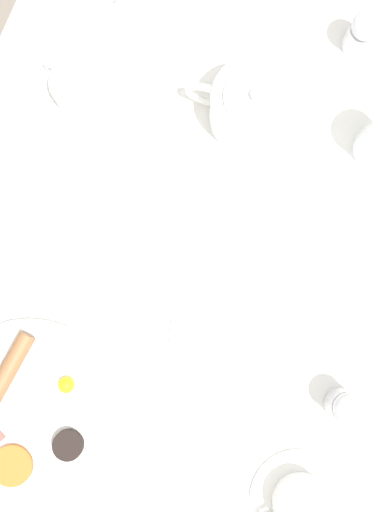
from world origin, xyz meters
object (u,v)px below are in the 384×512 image
object	(u,v)px
pepper_grinder	(363,32)
breakfast_plate	(28,414)
salt_grinder	(346,407)
napkin_folded	(205,365)
water_glass_short	(384,139)
teapot_far	(253,107)
spoon_for_tea	(171,247)
fork_by_plate	(42,240)
knife_by_plate	(358,297)
teacup_with_saucer_left	(80,89)
teacup_with_saucer_right	(301,503)

from	to	relation	value
pepper_grinder	breakfast_plate	bearing A→B (deg)	-108.95
salt_grinder	napkin_folded	distance (m)	0.21
breakfast_plate	napkin_folded	bearing A→B (deg)	37.50
water_glass_short	pepper_grinder	world-z (taller)	water_glass_short
teapot_far	napkin_folded	world-z (taller)	teapot_far
teapot_far	spoon_for_tea	size ratio (longest dim) A/B	1.78
pepper_grinder	fork_by_plate	world-z (taller)	pepper_grinder
napkin_folded	knife_by_plate	xyz separation A→B (m)	(0.17, 0.18, -0.00)
teacup_with_saucer_left	salt_grinder	xyz separation A→B (m)	(0.53, -0.29, 0.03)
teacup_with_saucer_left	teacup_with_saucer_right	bearing A→B (deg)	-39.52
teapot_far	pepper_grinder	bearing A→B (deg)	50.36
breakfast_plate	napkin_folded	distance (m)	0.27
spoon_for_tea	napkin_folded	bearing A→B (deg)	-51.27
pepper_grinder	salt_grinder	world-z (taller)	same
breakfast_plate	teapot_far	world-z (taller)	teapot_far
water_glass_short	salt_grinder	bearing A→B (deg)	-76.63
teapot_far	teacup_with_saucer_right	bearing A→B (deg)	-67.80
knife_by_plate	water_glass_short	bearing A→B (deg)	104.91
fork_by_plate	knife_by_plate	xyz separation A→B (m)	(0.47, 0.10, 0.00)
pepper_grinder	spoon_for_tea	distance (m)	0.43
breakfast_plate	teacup_with_saucer_left	bearing A→B (deg)	104.00
teacup_with_saucer_right	pepper_grinder	world-z (taller)	pepper_grinder
teapot_far	teacup_with_saucer_left	size ratio (longest dim) A/B	1.47
teacup_with_saucer_left	fork_by_plate	xyz separation A→B (m)	(0.03, -0.23, -0.02)
salt_grinder	knife_by_plate	size ratio (longest dim) A/B	0.55
breakfast_plate	pepper_grinder	world-z (taller)	pepper_grinder
teacup_with_saucer_right	napkin_folded	bearing A→B (deg)	147.29
teacup_with_saucer_right	spoon_for_tea	size ratio (longest dim) A/B	1.22
breakfast_plate	knife_by_plate	size ratio (longest dim) A/B	1.56
breakfast_plate	teacup_with_saucer_right	world-z (taller)	teacup_with_saucer_right
teacup_with_saucer_left	spoon_for_tea	distance (m)	0.27
breakfast_plate	pepper_grinder	bearing A→B (deg)	71.05
teapot_far	knife_by_plate	size ratio (longest dim) A/B	1.16
pepper_grinder	spoon_for_tea	size ratio (longest dim) A/B	0.85
teacup_with_saucer_left	pepper_grinder	bearing A→B (deg)	32.73
knife_by_plate	spoon_for_tea	bearing A→B (deg)	-172.65
napkin_folded	knife_by_plate	distance (m)	0.25
teacup_with_saucer_right	water_glass_short	xyz separation A→B (m)	(-0.09, 0.53, 0.04)
teapot_far	teacup_with_saucer_right	distance (m)	0.57
fork_by_plate	breakfast_plate	bearing A→B (deg)	-70.52
pepper_grinder	napkin_folded	bearing A→B (deg)	-93.04
breakfast_plate	spoon_for_tea	xyz separation A→B (m)	(0.10, 0.31, -0.01)
pepper_grinder	fork_by_plate	bearing A→B (deg)	-125.37
water_glass_short	napkin_folded	bearing A→B (deg)	-105.84
breakfast_plate	teapot_far	distance (m)	0.56
breakfast_plate	water_glass_short	size ratio (longest dim) A/B	2.33
water_glass_short	teacup_with_saucer_left	bearing A→B (deg)	-168.48
teapot_far	spoon_for_tea	xyz separation A→B (m)	(-0.04, -0.23, -0.05)
napkin_folded	salt_grinder	bearing A→B (deg)	6.84
knife_by_plate	spoon_for_tea	distance (m)	0.29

